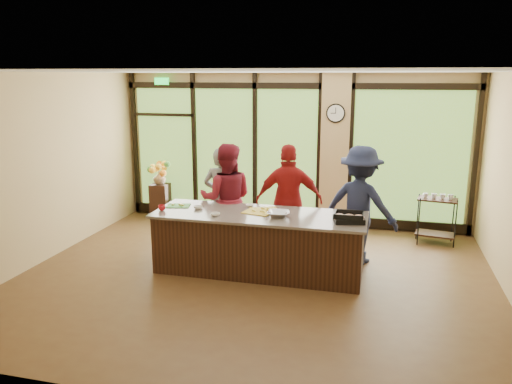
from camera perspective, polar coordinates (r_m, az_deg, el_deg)
The scene contains 24 objects.
floor at distance 7.54m, azimuth -0.19°, elevation -9.83°, with size 7.00×7.00×0.00m, color #51331C.
ceiling at distance 6.94m, azimuth -0.21°, elevation 13.62°, with size 7.00×7.00×0.00m, color silver.
back_wall at distance 9.98m, azimuth 4.13°, elevation 4.82°, with size 7.00×7.00×0.00m, color tan.
left_wall at distance 8.64m, azimuth -23.32°, elevation 2.46°, with size 6.00×6.00×0.00m, color tan.
window_wall at distance 9.92m, azimuth 5.00°, elevation 4.14°, with size 6.90×0.12×3.00m.
island_base at distance 7.65m, azimuth 0.37°, elevation -5.94°, with size 3.10×1.00×0.88m, color black.
countertop at distance 7.51m, azimuth 0.38°, elevation -2.63°, with size 3.20×1.10×0.04m, color slate.
wall_clock at distance 9.65m, azimuth 9.09°, elevation 8.89°, with size 0.36×0.04×0.36m.
cook_left at distance 8.56m, azimuth -3.91°, elevation -0.74°, with size 0.65×0.43×1.78m, color slate.
cook_midleft at distance 8.35m, azimuth -3.38°, elevation -0.79°, with size 0.91×0.71×1.87m, color maroon.
cook_midright at distance 8.21m, azimuth 3.79°, elevation -1.02°, with size 1.10×0.46×1.87m, color maroon.
cook_right at distance 8.06m, azimuth 11.81°, elevation -1.48°, with size 1.22×0.70×1.89m, color #1B203C.
roasting_pan at distance 7.19m, azimuth 10.55°, elevation -3.11°, with size 0.41×0.32×0.07m, color black.
mixing_bowl at distance 7.34m, azimuth 2.58°, elevation -2.53°, with size 0.33×0.33×0.08m, color silver.
cutting_board_left at distance 8.03m, azimuth -8.86°, elevation -1.56°, with size 0.36×0.27×0.01m, color #3C8B32.
cutting_board_center at distance 7.70m, azimuth 0.95°, elevation -2.04°, with size 0.41×0.31×0.01m, color gold.
cutting_board_right at distance 7.56m, azimuth 0.22°, elevation -2.32°, with size 0.42×0.32×0.01m, color gold.
prep_bowl_near at distance 7.81m, azimuth -6.62°, elevation -1.78°, with size 0.14×0.14×0.04m, color silver.
prep_bowl_mid at distance 7.40m, azimuth -4.68°, elevation -2.58°, with size 0.14×0.14×0.04m, color silver.
prep_bowl_far at distance 7.91m, azimuth -0.68°, elevation -1.54°, with size 0.14×0.14×0.03m, color silver.
red_ramekin at distance 7.80m, azimuth -10.71°, elevation -1.78°, with size 0.11×0.11×0.09m, color #B3111D.
flower_stand at distance 10.71m, azimuth -10.86°, elevation -1.01°, with size 0.36×0.36×0.73m, color black.
flower_vase at distance 10.60m, azimuth -10.98°, elevation 1.62°, with size 0.26×0.26×0.28m, color #7E6344.
bar_cart at distance 9.43m, azimuth 19.94°, elevation -2.36°, with size 0.72×0.48×0.91m.
Camera 1 is at (1.74, -6.72, 2.95)m, focal length 35.00 mm.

